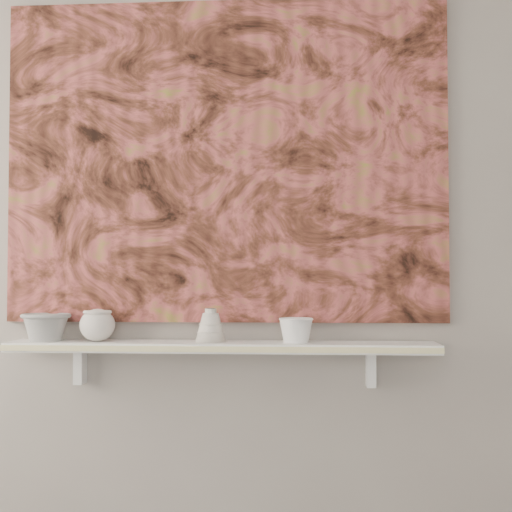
# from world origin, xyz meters

# --- Properties ---
(wall_back) EXTENTS (3.60, 0.00, 3.60)m
(wall_back) POSITION_xyz_m (0.00, 1.60, 1.35)
(wall_back) COLOR gray
(wall_back) RESTS_ON floor
(shelf) EXTENTS (1.40, 0.18, 0.03)m
(shelf) POSITION_xyz_m (0.00, 1.51, 0.92)
(shelf) COLOR white
(shelf) RESTS_ON wall_back
(shelf_stripe) EXTENTS (1.40, 0.01, 0.02)m
(shelf_stripe) POSITION_xyz_m (0.00, 1.41, 0.92)
(shelf_stripe) COLOR beige
(shelf_stripe) RESTS_ON shelf
(bracket_left) EXTENTS (0.03, 0.06, 0.12)m
(bracket_left) POSITION_xyz_m (-0.49, 1.57, 0.84)
(bracket_left) COLOR white
(bracket_left) RESTS_ON wall_back
(bracket_right) EXTENTS (0.03, 0.06, 0.12)m
(bracket_right) POSITION_xyz_m (0.49, 1.57, 0.84)
(bracket_right) COLOR white
(bracket_right) RESTS_ON wall_back
(painting) EXTENTS (1.50, 0.02, 1.10)m
(painting) POSITION_xyz_m (0.00, 1.59, 1.54)
(painting) COLOR brown
(painting) RESTS_ON wall_back
(house_motif) EXTENTS (0.09, 0.00, 0.08)m
(house_motif) POSITION_xyz_m (0.45, 1.57, 1.23)
(house_motif) COLOR black
(house_motif) RESTS_ON painting
(bowl_grey) EXTENTS (0.19, 0.19, 0.10)m
(bowl_grey) POSITION_xyz_m (-0.59, 1.51, 0.98)
(bowl_grey) COLOR gray
(bowl_grey) RESTS_ON shelf
(cup_cream) EXTENTS (0.15, 0.15, 0.11)m
(cup_cream) POSITION_xyz_m (-0.41, 1.51, 0.98)
(cup_cream) COLOR silver
(cup_cream) RESTS_ON shelf
(bell_vessel) EXTENTS (0.10, 0.10, 0.11)m
(bell_vessel) POSITION_xyz_m (-0.03, 1.51, 0.98)
(bell_vessel) COLOR beige
(bell_vessel) RESTS_ON shelf
(bowl_white) EXTENTS (0.13, 0.13, 0.08)m
(bowl_white) POSITION_xyz_m (0.24, 1.51, 0.97)
(bowl_white) COLOR white
(bowl_white) RESTS_ON shelf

